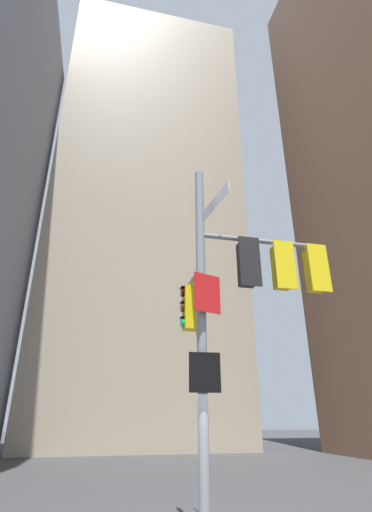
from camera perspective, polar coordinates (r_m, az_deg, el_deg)
name	(u,v)px	position (r m, az deg, el deg)	size (l,w,h in m)	color
building_mid_block	(142,221)	(37.78, -6.71, 5.23)	(15.65, 15.65, 40.07)	tan
signal_pole_assembly	(239,295)	(8.23, 8.10, -5.83)	(3.34, 2.51, 7.46)	gray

